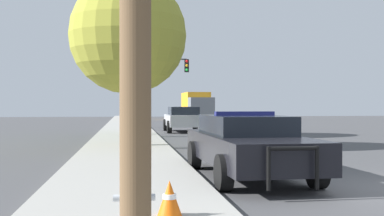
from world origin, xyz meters
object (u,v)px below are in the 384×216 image
at_px(fire_hydrant, 134,195).
at_px(car_background_distant, 183,114).
at_px(traffic_light, 158,77).
at_px(tree_sidewalk_near, 128,35).
at_px(box_truck, 197,105).
at_px(car_background_midblock, 183,119).
at_px(tree_sidewalk_mid, 130,46).
at_px(traffic_cone, 170,198).
at_px(police_car, 247,144).

height_order(fire_hydrant, car_background_distant, car_background_distant).
distance_m(traffic_light, tree_sidewalk_near, 16.11).
bearing_deg(box_truck, car_background_midblock, 78.82).
xyz_separation_m(tree_sidewalk_near, tree_sidewalk_mid, (0.13, 6.32, 0.40)).
xyz_separation_m(traffic_light, traffic_cone, (-1.60, -26.98, -3.15)).
bearing_deg(tree_sidewalk_mid, box_truck, 75.12).
height_order(police_car, fire_hydrant, police_car).
relative_size(fire_hydrant, car_background_distant, 0.16).
bearing_deg(tree_sidewalk_mid, police_car, -79.79).
distance_m(police_car, traffic_cone, 4.47).
distance_m(tree_sidewalk_near, tree_sidewalk_mid, 6.34).
distance_m(car_background_distant, traffic_cone, 36.94).
bearing_deg(fire_hydrant, traffic_cone, 54.38).
bearing_deg(traffic_cone, police_car, 62.69).
relative_size(box_truck, traffic_cone, 16.05).
distance_m(car_background_distant, box_truck, 8.44).
bearing_deg(tree_sidewalk_near, police_car, -70.17).
xyz_separation_m(car_background_midblock, box_truck, (4.22, 23.34, 0.81)).
relative_size(traffic_light, box_truck, 0.64).
height_order(fire_hydrant, box_truck, box_truck).
bearing_deg(traffic_cone, box_truck, 81.22).
relative_size(car_background_distant, tree_sidewalk_mid, 0.70).
bearing_deg(police_car, traffic_light, -90.72).
distance_m(car_background_midblock, tree_sidewalk_near, 11.30).
bearing_deg(car_background_distant, box_truck, 68.99).
bearing_deg(car_background_distant, fire_hydrant, -101.65).
bearing_deg(box_truck, police_car, 82.28).
bearing_deg(fire_hydrant, tree_sidewalk_near, 90.15).
bearing_deg(traffic_light, police_car, -88.90).
distance_m(fire_hydrant, tree_sidewalk_mid, 18.42).
xyz_separation_m(fire_hydrant, car_background_midblock, (3.15, 22.01, 0.24)).
relative_size(box_truck, tree_sidewalk_near, 1.23).
xyz_separation_m(car_background_distant, tree_sidewalk_mid, (-4.83, -19.32, 3.69)).
xyz_separation_m(fire_hydrant, tree_sidewalk_mid, (0.10, 18.00, 3.90)).
distance_m(fire_hydrant, car_background_distant, 37.64).
bearing_deg(tree_sidewalk_near, box_truck, 77.60).
bearing_deg(tree_sidewalk_mid, traffic_cone, -88.79).
bearing_deg(box_truck, car_background_distant, 72.19).
relative_size(car_background_midblock, tree_sidewalk_near, 0.71).
bearing_deg(traffic_cone, tree_sidewalk_near, 92.59).
bearing_deg(fire_hydrant, traffic_light, 85.71).
bearing_deg(car_background_midblock, tree_sidewalk_mid, -127.21).
height_order(car_background_midblock, car_background_distant, car_background_midblock).
relative_size(traffic_light, car_background_midblock, 1.12).
xyz_separation_m(police_car, tree_sidewalk_near, (-2.54, 7.06, 3.31)).
relative_size(traffic_light, tree_sidewalk_mid, 0.72).
xyz_separation_m(car_background_midblock, traffic_cone, (-2.68, -21.36, -0.41)).
bearing_deg(tree_sidewalk_near, car_background_distant, 79.05).
bearing_deg(tree_sidewalk_near, car_background_midblock, 72.90).
xyz_separation_m(traffic_light, car_background_midblock, (1.08, -5.63, -2.74)).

